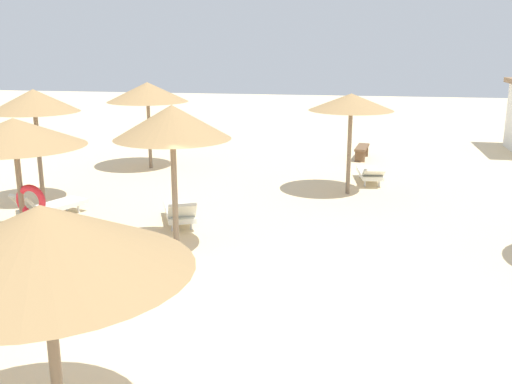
# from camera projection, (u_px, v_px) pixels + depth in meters

# --- Properties ---
(ground_plane) EXTENTS (80.00, 80.00, 0.00)m
(ground_plane) POSITION_uv_depth(u_px,v_px,m) (224.00, 306.00, 9.62)
(ground_plane) COLOR beige
(parasol_0) EXTENTS (2.34, 2.34, 3.10)m
(parasol_0) POSITION_uv_depth(u_px,v_px,m) (34.00, 101.00, 15.06)
(parasol_0) COLOR #75604C
(parasol_0) RESTS_ON ground
(parasol_1) EXTENTS (2.90, 2.90, 2.78)m
(parasol_1) POSITION_uv_depth(u_px,v_px,m) (14.00, 134.00, 11.80)
(parasol_1) COLOR #75604C
(parasol_1) RESTS_ON ground
(parasol_2) EXTENTS (2.36, 2.36, 3.09)m
(parasol_2) POSITION_uv_depth(u_px,v_px,m) (172.00, 123.00, 11.37)
(parasol_2) COLOR #75604C
(parasol_2) RESTS_ON ground
(parasol_4) EXTENTS (2.40, 2.40, 2.89)m
(parasol_4) POSITION_uv_depth(u_px,v_px,m) (351.00, 103.00, 16.11)
(parasol_4) COLOR #75604C
(parasol_4) RESTS_ON ground
(parasol_6) EXTENTS (2.88, 2.88, 2.81)m
(parasol_6) POSITION_uv_depth(u_px,v_px,m) (43.00, 239.00, 5.43)
(parasol_6) COLOR #75604C
(parasol_6) RESTS_ON ground
(parasol_8) EXTENTS (2.77, 2.77, 2.97)m
(parasol_8) POSITION_uv_depth(u_px,v_px,m) (147.00, 92.00, 19.52)
(parasol_8) COLOR #75604C
(parasol_8) RESTS_ON ground
(lounger_0) EXTENTS (1.29, 1.96, 0.79)m
(lounger_0) POSITION_uv_depth(u_px,v_px,m) (48.00, 206.00, 14.28)
(lounger_0) COLOR silver
(lounger_0) RESTS_ON ground
(lounger_2) EXTENTS (1.32, 1.98, 0.75)m
(lounger_2) POSITION_uv_depth(u_px,v_px,m) (180.00, 212.00, 13.83)
(lounger_2) COLOR silver
(lounger_2) RESTS_ON ground
(lounger_4) EXTENTS (0.88, 1.98, 0.64)m
(lounger_4) POSITION_uv_depth(u_px,v_px,m) (370.00, 173.00, 17.96)
(lounger_4) COLOR silver
(lounger_4) RESTS_ON ground
(bench_0) EXTENTS (0.57, 1.54, 0.49)m
(bench_0) POSITION_uv_depth(u_px,v_px,m) (362.00, 150.00, 21.63)
(bench_0) COLOR brown
(bench_0) RESTS_ON ground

